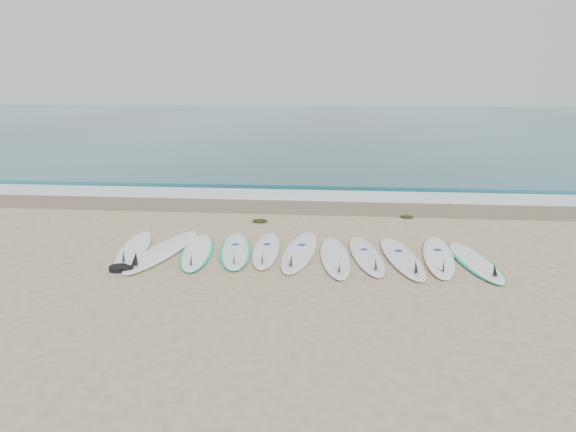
# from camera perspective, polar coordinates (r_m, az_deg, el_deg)

# --- Properties ---
(ground) EXTENTS (120.00, 120.00, 0.00)m
(ground) POSITION_cam_1_polar(r_m,az_deg,el_deg) (10.46, 1.13, -4.05)
(ground) COLOR tan
(ocean) EXTENTS (120.00, 55.00, 0.03)m
(ocean) POSITION_cam_1_polar(r_m,az_deg,el_deg) (42.55, 4.70, 9.40)
(ocean) COLOR #1F5865
(ocean) RESTS_ON ground
(wet_sand_band) EXTENTS (120.00, 1.80, 0.01)m
(wet_sand_band) POSITION_cam_1_polar(r_m,az_deg,el_deg) (14.40, 2.45, 0.93)
(wet_sand_band) COLOR brown
(wet_sand_band) RESTS_ON ground
(foam_band) EXTENTS (120.00, 1.40, 0.04)m
(foam_band) POSITION_cam_1_polar(r_m,az_deg,el_deg) (15.77, 2.74, 2.10)
(foam_band) COLOR silver
(foam_band) RESTS_ON ground
(wave_crest) EXTENTS (120.00, 1.00, 0.10)m
(wave_crest) POSITION_cam_1_polar(r_m,az_deg,el_deg) (17.23, 3.01, 3.20)
(wave_crest) COLOR #1F5865
(wave_crest) RESTS_ON ground
(surfboard_0) EXTENTS (0.90, 2.49, 0.31)m
(surfboard_0) POSITION_cam_1_polar(r_m,az_deg,el_deg) (11.07, -15.42, -3.26)
(surfboard_0) COLOR white
(surfboard_0) RESTS_ON ground
(surfboard_1) EXTENTS (1.01, 2.92, 0.37)m
(surfboard_1) POSITION_cam_1_polar(r_m,az_deg,el_deg) (10.79, -12.71, -3.49)
(surfboard_1) COLOR white
(surfboard_1) RESTS_ON ground
(surfboard_2) EXTENTS (0.92, 2.46, 0.30)m
(surfboard_2) POSITION_cam_1_polar(r_m,az_deg,el_deg) (10.68, -9.24, -3.60)
(surfboard_2) COLOR white
(surfboard_2) RESTS_ON ground
(surfboard_3) EXTENTS (0.98, 2.49, 0.31)m
(surfboard_3) POSITION_cam_1_polar(r_m,az_deg,el_deg) (10.67, -5.37, -3.49)
(surfboard_3) COLOR white
(surfboard_3) RESTS_ON ground
(surfboard_4) EXTENTS (0.64, 2.40, 0.30)m
(surfboard_4) POSITION_cam_1_polar(r_m,az_deg,el_deg) (10.62, -2.25, -3.49)
(surfboard_4) COLOR white
(surfboard_4) RESTS_ON ground
(surfboard_5) EXTENTS (0.75, 2.73, 0.35)m
(surfboard_5) POSITION_cam_1_polar(r_m,az_deg,el_deg) (10.50, 1.14, -3.64)
(surfboard_5) COLOR white
(surfboard_5) RESTS_ON ground
(surfboard_6) EXTENTS (0.75, 2.53, 0.32)m
(surfboard_6) POSITION_cam_1_polar(r_m,az_deg,el_deg) (10.21, 4.82, -4.21)
(surfboard_6) COLOR white
(surfboard_6) RESTS_ON ground
(surfboard_7) EXTENTS (0.84, 2.49, 0.31)m
(surfboard_7) POSITION_cam_1_polar(r_m,az_deg,el_deg) (10.37, 8.02, -4.03)
(surfboard_7) COLOR silver
(surfboard_7) RESTS_ON ground
(surfboard_8) EXTENTS (0.91, 2.65, 0.33)m
(surfboard_8) POSITION_cam_1_polar(r_m,az_deg,el_deg) (10.36, 11.55, -4.18)
(surfboard_8) COLOR white
(surfboard_8) RESTS_ON ground
(surfboard_9) EXTENTS (0.74, 2.62, 0.33)m
(surfboard_9) POSITION_cam_1_polar(r_m,az_deg,el_deg) (10.57, 15.07, -4.01)
(surfboard_9) COLOR white
(surfboard_9) RESTS_ON ground
(surfboard_10) EXTENTS (0.90, 2.45, 0.30)m
(surfboard_10) POSITION_cam_1_polar(r_m,az_deg,el_deg) (10.52, 18.52, -4.42)
(surfboard_10) COLOR white
(surfboard_10) RESTS_ON ground
(seaweed_near) EXTENTS (0.35, 0.27, 0.07)m
(seaweed_near) POSITION_cam_1_polar(r_m,az_deg,el_deg) (12.88, -2.86, -0.49)
(seaweed_near) COLOR black
(seaweed_near) RESTS_ON ground
(seaweed_far) EXTENTS (0.32, 0.25, 0.06)m
(seaweed_far) POSITION_cam_1_polar(r_m,az_deg,el_deg) (13.56, 12.00, -0.07)
(seaweed_far) COLOR black
(seaweed_far) RESTS_ON ground
(leash_coil) EXTENTS (0.46, 0.36, 0.11)m
(leash_coil) POSITION_cam_1_polar(r_m,az_deg,el_deg) (10.04, -16.65, -5.11)
(leash_coil) COLOR black
(leash_coil) RESTS_ON ground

